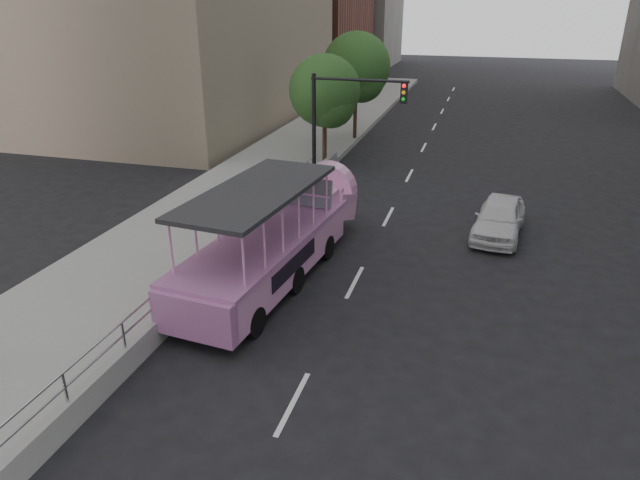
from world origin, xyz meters
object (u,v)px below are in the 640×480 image
Objects in this scene: street_tree_near at (326,94)px; street_tree_far at (358,70)px; duck_boat at (279,238)px; car at (499,218)px; traffic_signal at (340,115)px; parking_sign at (241,222)px.

street_tree_far is (0.20, 6.00, 0.49)m from street_tree_near.
car is (6.75, 5.14, -0.48)m from duck_boat.
duck_boat is at bearing -84.91° from street_tree_far.
street_tree_far is (-8.34, 12.73, 3.61)m from car.
street_tree_near is at bearing 114.98° from traffic_signal.
car is 11.32m from street_tree_near.
parking_sign is 12.09m from street_tree_near.
car is 8.19m from traffic_signal.
parking_sign is (-1.27, 0.01, 0.39)m from duck_boat.
parking_sign is (-8.02, -5.13, 0.87)m from car.
duck_boat is at bearing -135.81° from car.
street_tree_near is (-0.52, 11.86, 2.25)m from parking_sign.
car is at bearing -25.44° from traffic_signal.
traffic_signal is 9.57m from street_tree_far.
duck_boat reaches higher than parking_sign.
parking_sign is 0.43× the size of street_tree_near.
street_tree_near is at bearing 148.68° from car.
traffic_signal is 3.80m from street_tree_near.
duck_boat is 1.32m from parking_sign.
car is 0.79× the size of traffic_signal.
street_tree_far is at bearing 88.09° from street_tree_near.
duck_boat is 3.98× the size of parking_sign.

